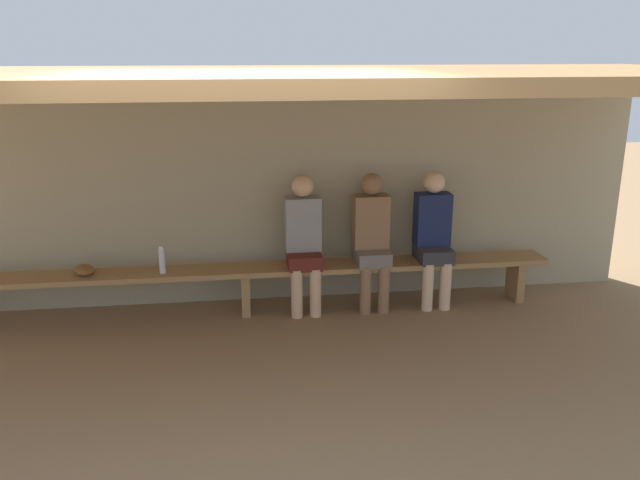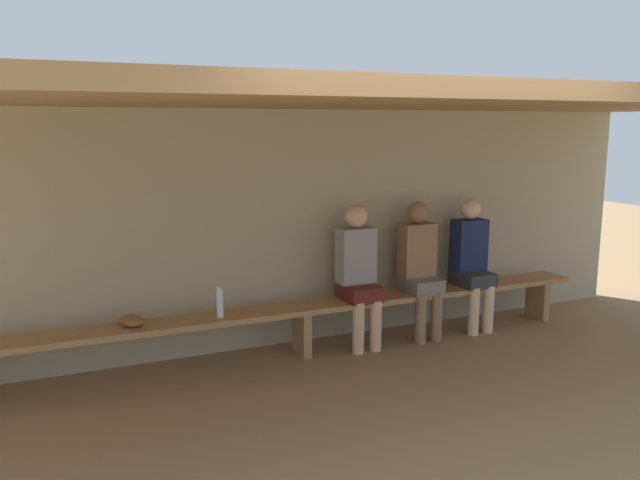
{
  "view_description": "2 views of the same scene",
  "coord_description": "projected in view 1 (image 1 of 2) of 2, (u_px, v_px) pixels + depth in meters",
  "views": [
    {
      "loc": [
        -0.08,
        -4.38,
        2.49
      ],
      "look_at": [
        0.69,
        1.28,
        0.79
      ],
      "focal_mm": 36.47,
      "sensor_mm": 36.0,
      "label": 1
    },
    {
      "loc": [
        -2.09,
        -3.56,
        2.07
      ],
      "look_at": [
        0.09,
        1.35,
        1.09
      ],
      "focal_mm": 35.75,
      "sensor_mm": 36.0,
      "label": 2
    }
  ],
  "objects": [
    {
      "name": "player_in_red",
      "position": [
        304.0,
        238.0,
        6.22
      ],
      "size": [
        0.34,
        0.42,
        1.34
      ],
      "color": "#591E19",
      "rests_on": "ground"
    },
    {
      "name": "ground_plane",
      "position": [
        252.0,
        392.0,
        4.88
      ],
      "size": [
        24.0,
        24.0,
        0.0
      ],
      "primitive_type": "plane",
      "color": "#8C6D4C"
    },
    {
      "name": "player_middle",
      "position": [
        372.0,
        236.0,
        6.3
      ],
      "size": [
        0.34,
        0.42,
        1.34
      ],
      "color": "slate",
      "rests_on": "ground"
    },
    {
      "name": "water_bottle_green",
      "position": [
        162.0,
        260.0,
        6.04
      ],
      "size": [
        0.06,
        0.06,
        0.26
      ],
      "color": "silver",
      "rests_on": "bench"
    },
    {
      "name": "bench",
      "position": [
        245.0,
        275.0,
        6.24
      ],
      "size": [
        6.0,
        0.36,
        0.46
      ],
      "color": "#9E7547",
      "rests_on": "ground"
    },
    {
      "name": "baseball_glove_worn",
      "position": [
        84.0,
        270.0,
        6.02
      ],
      "size": [
        0.26,
        0.29,
        0.09
      ],
      "primitive_type": "ellipsoid",
      "rotation": [
        0.0,
        0.0,
        5.16
      ],
      "color": "brown",
      "rests_on": "bench"
    },
    {
      "name": "dugout_roof",
      "position": [
        240.0,
        79.0,
        4.9
      ],
      "size": [
        8.0,
        2.8,
        0.12
      ],
      "primitive_type": "cube",
      "color": "#9E7547",
      "rests_on": "back_wall"
    },
    {
      "name": "player_rightmost",
      "position": [
        433.0,
        233.0,
        6.38
      ],
      "size": [
        0.34,
        0.42,
        1.34
      ],
      "color": "#333338",
      "rests_on": "ground"
    },
    {
      "name": "back_wall",
      "position": [
        241.0,
        192.0,
        6.46
      ],
      "size": [
        8.0,
        0.2,
        2.2
      ],
      "primitive_type": "cube",
      "color": "tan",
      "rests_on": "ground"
    }
  ]
}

